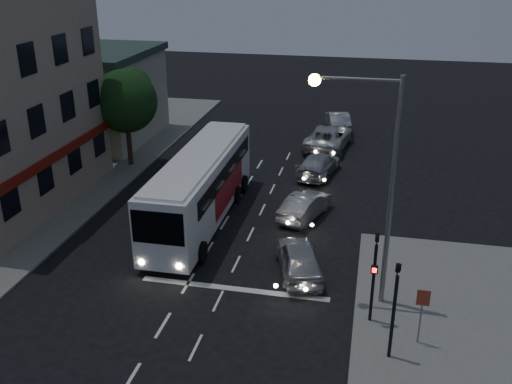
% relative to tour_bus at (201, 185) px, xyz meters
% --- Properties ---
extents(ground, '(120.00, 120.00, 0.00)m').
position_rel_tour_bus_xyz_m(ground, '(1.23, -8.07, -1.99)').
color(ground, black).
extents(sidewalk_far, '(12.00, 50.00, 0.12)m').
position_rel_tour_bus_xyz_m(sidewalk_far, '(-11.77, -0.07, -1.93)').
color(sidewalk_far, slate).
rests_on(sidewalk_far, ground).
extents(road_markings, '(8.00, 30.55, 0.01)m').
position_rel_tour_bus_xyz_m(road_markings, '(2.52, -4.76, -1.98)').
color(road_markings, silver).
rests_on(road_markings, ground).
extents(tour_bus, '(2.84, 12.00, 3.67)m').
position_rel_tour_bus_xyz_m(tour_bus, '(0.00, 0.00, 0.00)').
color(tour_bus, white).
rests_on(tour_bus, ground).
extents(car_suv, '(2.86, 4.57, 1.45)m').
position_rel_tour_bus_xyz_m(car_suv, '(5.68, -4.27, -1.26)').
color(car_suv, silver).
rests_on(car_suv, ground).
extents(car_sedan_a, '(2.63, 4.32, 1.34)m').
position_rel_tour_bus_xyz_m(car_sedan_a, '(5.24, 1.47, -1.31)').
color(car_sedan_a, '#B7B7B7').
rests_on(car_sedan_a, ground).
extents(car_sedan_b, '(2.70, 4.96, 1.36)m').
position_rel_tour_bus_xyz_m(car_sedan_b, '(5.23, 7.84, -1.30)').
color(car_sedan_b, '#AEB0B4').
rests_on(car_sedan_b, ground).
extents(car_sedan_c, '(3.39, 6.05, 1.60)m').
position_rel_tour_bus_xyz_m(car_sedan_c, '(5.34, 13.32, -1.19)').
color(car_sedan_c, '#BBBBBB').
rests_on(car_sedan_c, ground).
extents(car_extra, '(2.44, 4.70, 1.47)m').
position_rel_tour_bus_xyz_m(car_extra, '(5.63, 17.95, -1.25)').
color(car_extra, '#B8B9BC').
rests_on(car_extra, ground).
extents(traffic_signal_main, '(0.25, 0.35, 4.10)m').
position_rel_tour_bus_xyz_m(traffic_signal_main, '(8.83, -7.29, 0.43)').
color(traffic_signal_main, black).
rests_on(traffic_signal_main, sidewalk_near).
extents(traffic_signal_side, '(0.18, 0.15, 4.10)m').
position_rel_tour_bus_xyz_m(traffic_signal_side, '(9.53, -9.27, 0.43)').
color(traffic_signal_side, black).
rests_on(traffic_signal_side, sidewalk_near).
extents(regulatory_sign, '(0.45, 0.12, 2.20)m').
position_rel_tour_bus_xyz_m(regulatory_sign, '(10.53, -8.30, -0.39)').
color(regulatory_sign, slate).
rests_on(regulatory_sign, sidewalk_near).
extents(streetlight, '(3.32, 0.44, 9.00)m').
position_rel_tour_bus_xyz_m(streetlight, '(8.58, -5.87, 3.75)').
color(streetlight, slate).
rests_on(streetlight, sidewalk_near).
extents(low_building_north, '(9.40, 9.40, 6.50)m').
position_rel_tour_bus_xyz_m(low_building_north, '(-12.27, 11.93, 1.41)').
color(low_building_north, '#A8A385').
rests_on(low_building_north, sidewalk_far).
extents(street_tree, '(4.00, 4.00, 6.20)m').
position_rel_tour_bus_xyz_m(street_tree, '(-6.97, 6.96, 2.51)').
color(street_tree, black).
rests_on(street_tree, sidewalk_far).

